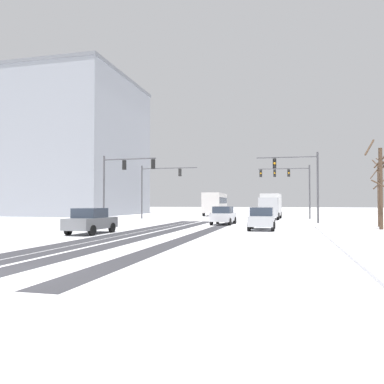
# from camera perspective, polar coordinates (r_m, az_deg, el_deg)

# --- Properties ---
(ground_plane) EXTENTS (300.00, 300.00, 0.00)m
(ground_plane) POSITION_cam_1_polar(r_m,az_deg,el_deg) (11.47, -25.59, -11.36)
(ground_plane) COLOR white
(wheel_track_left_lane) EXTENTS (0.85, 31.86, 0.01)m
(wheel_track_left_lane) POSITION_cam_1_polar(r_m,az_deg,el_deg) (25.02, -7.55, -6.09)
(wheel_track_left_lane) COLOR #38383D
(wheel_track_left_lane) RESTS_ON ground
(wheel_track_right_lane) EXTENTS (1.14, 31.86, 0.01)m
(wheel_track_right_lane) POSITION_cam_1_polar(r_m,az_deg,el_deg) (25.43, -9.85, -6.00)
(wheel_track_right_lane) COLOR #38383D
(wheel_track_right_lane) RESTS_ON ground
(wheel_track_center) EXTENTS (1.10, 31.86, 0.01)m
(wheel_track_center) POSITION_cam_1_polar(r_m,az_deg,el_deg) (23.90, 0.99, -6.31)
(wheel_track_center) COLOR #38383D
(wheel_track_center) RESTS_ON ground
(wheel_track_oncoming) EXTENTS (1.14, 31.86, 0.01)m
(wheel_track_oncoming) POSITION_cam_1_polar(r_m,az_deg,el_deg) (24.60, -4.87, -6.17)
(wheel_track_oncoming) COLOR #38383D
(wheel_track_oncoming) RESTS_ON ground
(sidewalk_kerb_right) EXTENTS (4.00, 31.86, 0.12)m
(sidewalk_kerb_right) POSITION_cam_1_polar(r_m,az_deg,el_deg) (22.25, 24.81, -6.38)
(sidewalk_kerb_right) COLOR white
(sidewalk_kerb_right) RESTS_ON ground
(traffic_signal_near_left) EXTENTS (5.48, 0.53, 6.50)m
(traffic_signal_near_left) POSITION_cam_1_polar(r_m,az_deg,el_deg) (37.01, -10.50, 2.54)
(traffic_signal_near_left) COLOR #47474C
(traffic_signal_near_left) RESTS_ON ground
(traffic_signal_near_right) EXTENTS (5.48, 0.48, 6.50)m
(traffic_signal_near_right) POSITION_cam_1_polar(r_m,az_deg,el_deg) (35.75, 15.96, 2.36)
(traffic_signal_near_right) COLOR #47474C
(traffic_signal_near_right) RESTS_ON ground
(traffic_signal_far_left) EXTENTS (7.04, 0.38, 6.50)m
(traffic_signal_far_left) POSITION_cam_1_polar(r_m,az_deg,el_deg) (46.29, -5.23, 1.54)
(traffic_signal_far_left) COLOR #47474C
(traffic_signal_far_left) RESTS_ON ground
(traffic_signal_far_right) EXTENTS (6.16, 0.61, 6.50)m
(traffic_signal_far_right) POSITION_cam_1_polar(r_m,az_deg,el_deg) (47.66, 14.26, 1.86)
(traffic_signal_far_right) COLOR #47474C
(traffic_signal_far_right) RESTS_ON ground
(car_white_lead) EXTENTS (1.96, 4.16, 1.62)m
(car_white_lead) POSITION_cam_1_polar(r_m,az_deg,el_deg) (34.33, 4.70, -3.51)
(car_white_lead) COLOR silver
(car_white_lead) RESTS_ON ground
(car_silver_second) EXTENTS (1.84, 4.10, 1.62)m
(car_silver_second) POSITION_cam_1_polar(r_m,az_deg,el_deg) (27.94, 10.41, -3.93)
(car_silver_second) COLOR #B7BABF
(car_silver_second) RESTS_ON ground
(car_grey_third) EXTENTS (1.90, 4.13, 1.62)m
(car_grey_third) POSITION_cam_1_polar(r_m,az_deg,el_deg) (24.87, -14.91, -4.20)
(car_grey_third) COLOR slate
(car_grey_third) RESTS_ON ground
(bus_oncoming) EXTENTS (3.07, 11.11, 3.38)m
(bus_oncoming) POSITION_cam_1_polar(r_m,az_deg,el_deg) (58.67, 3.52, -1.56)
(bus_oncoming) COLOR silver
(bus_oncoming) RESTS_ON ground
(box_truck_delivery) EXTENTS (2.54, 7.48, 3.02)m
(box_truck_delivery) POSITION_cam_1_polar(r_m,az_deg,el_deg) (46.39, 11.68, -1.97)
(box_truck_delivery) COLOR #B7BABF
(box_truck_delivery) RESTS_ON ground
(bare_tree_sidewalk_mid) EXTENTS (2.18, 1.86, 6.81)m
(bare_tree_sidewalk_mid) POSITION_cam_1_polar(r_m,az_deg,el_deg) (31.25, 26.39, 1.38)
(bare_tree_sidewalk_mid) COLOR #4C3828
(bare_tree_sidewalk_mid) RESTS_ON ground
(bare_tree_sidewalk_far) EXTENTS (1.75, 1.77, 5.50)m
(bare_tree_sidewalk_far) POSITION_cam_1_polar(r_m,az_deg,el_deg) (34.58, 26.21, 0.06)
(bare_tree_sidewalk_far) COLOR brown
(bare_tree_sidewalk_far) RESTS_ON ground
(office_building_far_left_block) EXTENTS (30.01, 21.39, 21.90)m
(office_building_far_left_block) POSITION_cam_1_polar(r_m,az_deg,el_deg) (68.51, -21.25, 6.06)
(office_building_far_left_block) COLOR #9399A3
(office_building_far_left_block) RESTS_ON ground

